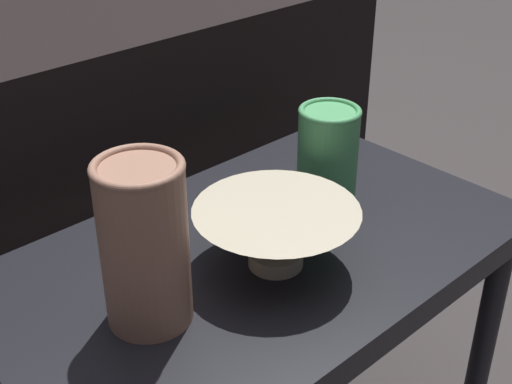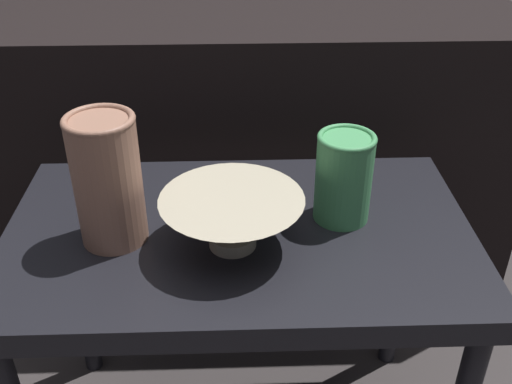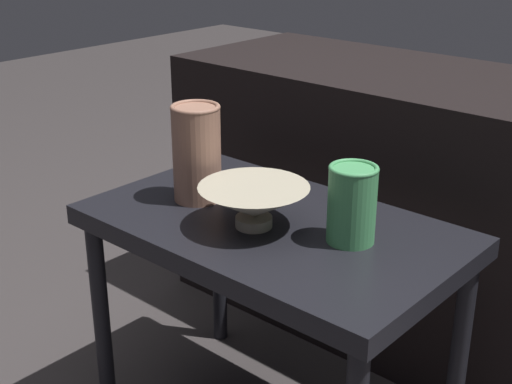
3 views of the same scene
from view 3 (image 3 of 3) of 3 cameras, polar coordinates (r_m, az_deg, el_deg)
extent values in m
cube|color=black|center=(1.39, 1.28, -3.08)|extent=(0.73, 0.44, 0.04)
cylinder|color=black|center=(1.61, -12.26, -9.81)|extent=(0.04, 0.04, 0.46)
cylinder|color=black|center=(1.82, -2.97, -5.41)|extent=(0.04, 0.04, 0.46)
cylinder|color=black|center=(1.50, 15.87, -12.92)|extent=(0.04, 0.04, 0.46)
cube|color=black|center=(1.88, 12.51, -1.18)|extent=(1.26, 0.50, 0.69)
cylinder|color=#B2A88E|center=(1.35, -0.17, -2.38)|extent=(0.07, 0.07, 0.02)
cone|color=#B2A88E|center=(1.34, -0.17, -0.79)|extent=(0.21, 0.21, 0.06)
cylinder|color=#996B56|center=(1.45, -4.76, 3.04)|extent=(0.10, 0.10, 0.20)
torus|color=#996B56|center=(1.43, -4.89, 6.77)|extent=(0.10, 0.10, 0.01)
cylinder|color=#47995B|center=(1.28, 7.68, -1.06)|extent=(0.09, 0.09, 0.14)
torus|color=#47995B|center=(1.26, 7.84, 1.89)|extent=(0.09, 0.09, 0.01)
camera|label=1|loc=(1.41, -34.09, 17.20)|focal=50.00mm
camera|label=2|loc=(0.83, -36.22, 16.08)|focal=42.00mm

